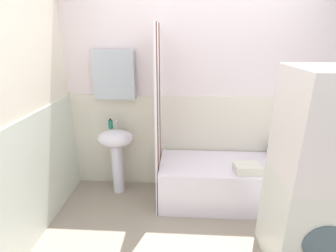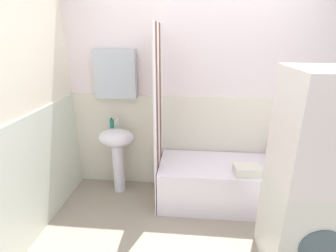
{
  "view_description": "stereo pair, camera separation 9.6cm",
  "coord_description": "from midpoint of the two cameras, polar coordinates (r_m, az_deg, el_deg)",
  "views": [
    {
      "loc": [
        -0.17,
        -1.73,
        1.88
      ],
      "look_at": [
        -0.31,
        0.87,
        0.95
      ],
      "focal_mm": 27.21,
      "sensor_mm": 36.0,
      "label": 1
    },
    {
      "loc": [
        -0.07,
        -1.72,
        1.88
      ],
      "look_at": [
        -0.31,
        0.87,
        0.95
      ],
      "focal_mm": 27.21,
      "sensor_mm": 36.0,
      "label": 2
    }
  ],
  "objects": [
    {
      "name": "wall_left_tiled",
      "position": [
        2.64,
        -30.28,
        0.12
      ],
      "size": [
        0.07,
        1.81,
        2.4
      ],
      "color": "white",
      "rests_on": "ground_plane"
    },
    {
      "name": "washer_dryer_stack",
      "position": [
        2.3,
        29.1,
        -10.0
      ],
      "size": [
        0.59,
        0.59,
        1.68
      ],
      "color": "silver",
      "rests_on": "ground_plane"
    },
    {
      "name": "wall_back_tiled",
      "position": [
        3.08,
        4.32,
        5.69
      ],
      "size": [
        3.6,
        0.18,
        2.4
      ],
      "color": "white",
      "rests_on": "ground_plane"
    },
    {
      "name": "bathtub",
      "position": [
        3.13,
        12.59,
        -12.26
      ],
      "size": [
        1.61,
        0.66,
        0.5
      ],
      "primitive_type": "cube",
      "color": "white",
      "rests_on": "ground_plane"
    },
    {
      "name": "shampoo_bottle",
      "position": [
        3.34,
        22.85,
        -4.9
      ],
      "size": [
        0.05,
        0.05,
        0.16
      ],
      "color": "white",
      "rests_on": "bathtub"
    },
    {
      "name": "sink",
      "position": [
        3.15,
        -12.42,
        -4.71
      ],
      "size": [
        0.44,
        0.34,
        0.82
      ],
      "color": "white",
      "rests_on": "ground_plane"
    },
    {
      "name": "faucet",
      "position": [
        3.12,
        -12.41,
        0.61
      ],
      "size": [
        0.03,
        0.12,
        0.12
      ],
      "color": "silver",
      "rests_on": "sink"
    },
    {
      "name": "body_wash_bottle",
      "position": [
        3.37,
        24.35,
        -4.64
      ],
      "size": [
        0.06,
        0.06,
        0.19
      ],
      "color": "#2D4AA5",
      "rests_on": "bathtub"
    },
    {
      "name": "conditioner_bottle",
      "position": [
        3.31,
        20.91,
        -4.93
      ],
      "size": [
        0.05,
        0.05,
        0.16
      ],
      "color": "#212536",
      "rests_on": "bathtub"
    },
    {
      "name": "towel_folded",
      "position": [
        2.84,
        16.35,
        -9.16
      ],
      "size": [
        0.28,
        0.21,
        0.09
      ],
      "primitive_type": "cube",
      "rotation": [
        0.0,
        0.0,
        0.11
      ],
      "color": "silver",
      "rests_on": "bathtub"
    },
    {
      "name": "shower_curtain",
      "position": [
        2.78,
        -3.16,
        1.18
      ],
      "size": [
        0.01,
        0.66,
        2.0
      ],
      "color": "white",
      "rests_on": "ground_plane"
    },
    {
      "name": "soap_dispenser",
      "position": [
        3.12,
        -13.6,
        0.42
      ],
      "size": [
        0.05,
        0.05,
        0.13
      ],
      "color": "#1B735B",
      "rests_on": "sink"
    }
  ]
}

